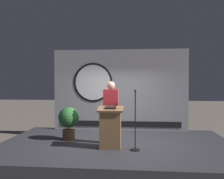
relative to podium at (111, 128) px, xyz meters
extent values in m
plane|color=#6B6056|center=(0.10, 0.50, -0.82)|extent=(40.00, 40.00, 0.00)
cube|color=#333338|center=(0.10, 0.50, -0.67)|extent=(6.40, 4.00, 0.30)
cube|color=#9E9EA3|center=(0.10, 2.35, 0.89)|extent=(4.70, 0.10, 2.83)
cylinder|color=black|center=(-0.86, 2.30, 1.15)|extent=(1.39, 0.02, 1.39)
cylinder|color=white|center=(-0.86, 2.29, 1.15)|extent=(1.24, 0.02, 1.24)
cube|color=black|center=(0.10, 2.30, -0.30)|extent=(4.23, 0.02, 0.20)
cube|color=olive|center=(0.00, 0.00, -0.04)|extent=(0.52, 0.40, 0.96)
cube|color=olive|center=(0.00, 0.00, 0.47)|extent=(0.64, 0.50, 0.13)
cube|color=black|center=(0.00, -0.02, 0.52)|extent=(0.28, 0.20, 0.06)
cylinder|color=black|center=(-0.04, 0.48, -0.09)|extent=(0.26, 0.26, 0.86)
cube|color=red|center=(-0.04, 0.48, 0.65)|extent=(0.40, 0.24, 0.62)
sphere|color=beige|center=(-0.04, 0.48, 1.07)|extent=(0.22, 0.22, 0.22)
cylinder|color=black|center=(0.63, -0.15, -0.51)|extent=(0.24, 0.24, 0.02)
cylinder|color=black|center=(0.63, -0.15, 0.23)|extent=(0.03, 0.03, 1.50)
cylinder|color=black|center=(0.63, 0.05, 0.93)|extent=(0.02, 0.40, 0.02)
sphere|color=#262626|center=(0.63, 0.25, 0.93)|extent=(0.07, 0.07, 0.07)
cylinder|color=brown|center=(-1.31, 0.77, -0.37)|extent=(0.36, 0.36, 0.30)
sphere|color=#2D6B33|center=(-1.31, 0.77, 0.13)|extent=(0.60, 0.60, 0.60)
camera|label=1|loc=(0.60, -5.94, 1.13)|focal=37.88mm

